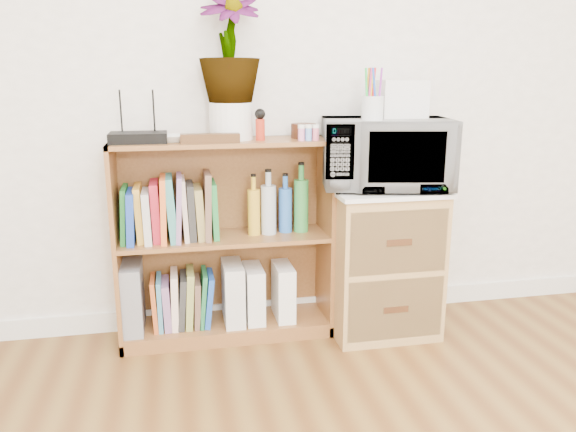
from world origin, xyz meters
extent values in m
cube|color=white|center=(0.00, 2.24, 0.05)|extent=(4.00, 0.02, 0.10)
cube|color=brown|center=(-0.35, 2.10, 0.47)|extent=(1.00, 0.30, 0.95)
cube|color=#9E7542|center=(0.40, 2.02, 0.35)|extent=(0.50, 0.45, 0.70)
imported|color=silver|center=(0.40, 2.02, 0.88)|extent=(0.65, 0.50, 0.32)
cylinder|color=silver|center=(0.30, 1.93, 1.09)|extent=(0.10, 0.10, 0.10)
cube|color=silver|center=(0.48, 2.06, 1.13)|extent=(0.22, 0.18, 0.17)
cube|color=black|center=(-0.71, 2.08, 0.97)|extent=(0.25, 0.17, 0.04)
imported|color=white|center=(-0.56, 2.07, 0.97)|extent=(0.13, 0.13, 0.03)
cylinder|color=white|center=(-0.30, 2.12, 1.03)|extent=(0.20, 0.20, 0.17)
imported|color=#30712D|center=(-0.30, 2.12, 1.36)|extent=(0.27, 0.27, 0.48)
cube|color=#341E0E|center=(-0.41, 2.00, 0.97)|extent=(0.25, 0.06, 0.04)
cylinder|color=#AC2615|center=(-0.18, 2.06, 1.00)|extent=(0.04, 0.04, 0.10)
cylinder|color=#391E0F|center=(0.03, 2.11, 0.98)|extent=(0.12, 0.12, 0.07)
cube|color=pink|center=(0.03, 2.01, 0.98)|extent=(0.11, 0.04, 0.06)
cube|color=gray|center=(-0.79, 2.10, 0.23)|extent=(0.10, 0.26, 0.32)
cube|color=silver|center=(-0.32, 2.09, 0.22)|extent=(0.09, 0.23, 0.29)
cube|color=silver|center=(-0.22, 2.09, 0.21)|extent=(0.09, 0.22, 0.27)
cube|color=white|center=(-0.07, 2.09, 0.20)|extent=(0.09, 0.21, 0.27)
cube|color=#1C6927|center=(-0.80, 2.10, 0.63)|extent=(0.04, 0.20, 0.25)
cube|color=#1B3BA3|center=(-0.77, 2.10, 0.62)|extent=(0.04, 0.20, 0.24)
cube|color=gold|center=(-0.73, 2.10, 0.63)|extent=(0.04, 0.20, 0.25)
cube|color=#B9BAB4|center=(-0.70, 2.10, 0.62)|extent=(0.04, 0.20, 0.23)
cube|color=#B81F34|center=(-0.66, 2.10, 0.63)|extent=(0.04, 0.20, 0.27)
cube|color=orange|center=(-0.62, 2.10, 0.65)|extent=(0.03, 0.20, 0.30)
cube|color=teal|center=(-0.59, 2.10, 0.65)|extent=(0.05, 0.20, 0.30)
cube|color=#8A6293|center=(-0.56, 2.10, 0.65)|extent=(0.04, 0.20, 0.30)
cube|color=beige|center=(-0.53, 2.10, 0.64)|extent=(0.03, 0.20, 0.28)
cube|color=#292929|center=(-0.50, 2.10, 0.63)|extent=(0.04, 0.20, 0.26)
cube|color=olive|center=(-0.46, 2.10, 0.62)|extent=(0.05, 0.20, 0.24)
cube|color=brown|center=(-0.43, 2.10, 0.65)|extent=(0.04, 0.20, 0.31)
cube|color=#217D37|center=(-0.40, 2.10, 0.63)|extent=(0.03, 0.20, 0.26)
cylinder|color=gold|center=(-0.21, 2.10, 0.64)|extent=(0.06, 0.06, 0.28)
cylinder|color=#AAB6C1|center=(-0.14, 2.10, 0.65)|extent=(0.07, 0.07, 0.30)
cylinder|color=blue|center=(-0.06, 2.10, 0.64)|extent=(0.06, 0.06, 0.27)
cylinder|color=#31873A|center=(0.02, 2.10, 0.66)|extent=(0.07, 0.07, 0.32)
cube|color=#BD5221|center=(-0.69, 2.10, 0.19)|extent=(0.03, 0.19, 0.24)
cube|color=teal|center=(-0.66, 2.10, 0.19)|extent=(0.02, 0.19, 0.24)
cube|color=slate|center=(-0.63, 2.10, 0.18)|extent=(0.04, 0.19, 0.23)
cube|color=beige|center=(-0.60, 2.10, 0.20)|extent=(0.04, 0.19, 0.27)
cube|color=#2B2B2B|center=(-0.56, 2.10, 0.19)|extent=(0.05, 0.19, 0.25)
cube|color=olive|center=(-0.53, 2.10, 0.21)|extent=(0.05, 0.19, 0.27)
cube|color=brown|center=(-0.49, 2.10, 0.18)|extent=(0.04, 0.19, 0.22)
cube|color=#1B6739|center=(-0.46, 2.10, 0.20)|extent=(0.05, 0.19, 0.26)
cube|color=#1C4AAB|center=(-0.44, 2.10, 0.19)|extent=(0.05, 0.19, 0.25)
camera|label=1|loc=(-0.57, -0.45, 1.23)|focal=35.00mm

